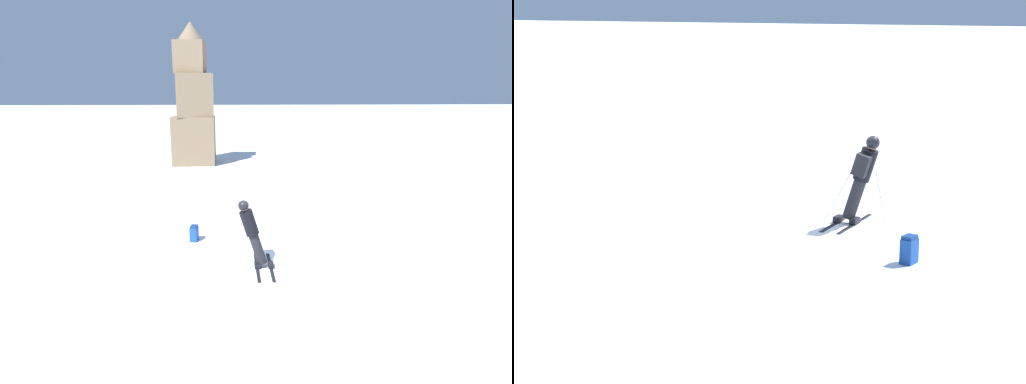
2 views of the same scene
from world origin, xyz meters
The scene contains 3 objects.
ground_plane centered at (0.00, 0.00, 0.00)m, with size 300.00×300.00×0.00m, color white.
skier centered at (-0.53, 0.03, 1.04)m, with size 1.34×1.80×1.88m.
spare_backpack centered at (-2.20, 2.07, 0.24)m, with size 0.27×0.33×0.50m.
Camera 2 is at (-6.48, 15.75, 4.40)m, focal length 60.00 mm.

